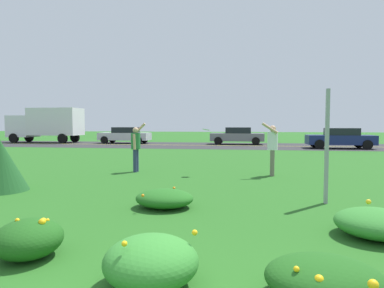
{
  "coord_description": "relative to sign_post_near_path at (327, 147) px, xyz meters",
  "views": [
    {
      "loc": [
        0.77,
        -1.85,
        1.74
      ],
      "look_at": [
        -1.03,
        9.45,
        1.05
      ],
      "focal_mm": 31.45,
      "sensor_mm": 36.0,
      "label": 1
    }
  ],
  "objects": [
    {
      "name": "ground_plane",
      "position": [
        -2.52,
        6.79,
        -1.25
      ],
      "size": [
        120.0,
        120.0,
        0.0
      ],
      "primitive_type": "plane",
      "color": "#26601E"
    },
    {
      "name": "highway_strip",
      "position": [
        -2.52,
        19.38,
        -1.25
      ],
      "size": [
        120.0,
        8.42,
        0.01
      ],
      "primitive_type": "cube",
      "color": "#2D2D30",
      "rests_on": "ground"
    },
    {
      "name": "highway_center_stripe",
      "position": [
        -2.52,
        19.38,
        -1.24
      ],
      "size": [
        120.0,
        0.16,
        0.0
      ],
      "primitive_type": "cube",
      "color": "yellow",
      "rests_on": "ground"
    },
    {
      "name": "daylily_clump_mid_right",
      "position": [
        -3.4,
        -0.92,
        -1.06
      ],
      "size": [
        1.21,
        1.02,
        0.39
      ],
      "color": "#23661E",
      "rests_on": "ground"
    },
    {
      "name": "daylily_clump_front_center",
      "position": [
        -2.73,
        -4.26,
        -0.98
      ],
      "size": [
        1.03,
        1.01,
        0.59
      ],
      "color": "#337F2D",
      "rests_on": "ground"
    },
    {
      "name": "daylily_clump_front_left",
      "position": [
        -0.97,
        -4.26,
        -1.04
      ],
      "size": [
        1.17,
        0.94,
        0.42
      ],
      "color": "#1E5619",
      "rests_on": "ground"
    },
    {
      "name": "daylily_clump_mid_left",
      "position": [
        0.26,
        -2.18,
        -1.03
      ],
      "size": [
        1.23,
        1.18,
        0.48
      ],
      "color": "#337F2D",
      "rests_on": "ground"
    },
    {
      "name": "daylily_clump_near_camera",
      "position": [
        -4.51,
        -3.76,
        -0.99
      ],
      "size": [
        0.85,
        0.9,
        0.53
      ],
      "color": "#1E5619",
      "rests_on": "ground"
    },
    {
      "name": "sign_post_near_path",
      "position": [
        0.0,
        0.0,
        0.0
      ],
      "size": [
        0.07,
        0.1,
        2.5
      ],
      "color": "#93969B",
      "rests_on": "ground"
    },
    {
      "name": "evergreen_shrub_side",
      "position": [
        -8.01,
        0.1,
        -0.57
      ],
      "size": [
        1.36,
        1.36,
        1.36
      ],
      "primitive_type": "cone",
      "color": "#1E5123",
      "rests_on": "ground"
    },
    {
      "name": "person_thrower_green_shirt",
      "position": [
        -5.67,
        4.01,
        -0.27
      ],
      "size": [
        0.49,
        0.49,
        1.78
      ],
      "color": "#287038",
      "rests_on": "ground"
    },
    {
      "name": "person_catcher_white_shirt",
      "position": [
        -0.86,
        3.84,
        -0.23
      ],
      "size": [
        0.55,
        0.49,
        1.8
      ],
      "color": "silver",
      "rests_on": "ground"
    },
    {
      "name": "frisbee_white",
      "position": [
        -3.08,
        3.71,
        0.3
      ],
      "size": [
        0.27,
        0.26,
        0.09
      ],
      "color": "white"
    },
    {
      "name": "car_navy_center_left",
      "position": [
        4.88,
        17.49,
        -0.51
      ],
      "size": [
        4.5,
        2.0,
        1.45
      ],
      "color": "navy",
      "rests_on": "ground"
    },
    {
      "name": "car_gray_center_right",
      "position": [
        -2.44,
        21.27,
        -0.51
      ],
      "size": [
        4.5,
        2.0,
        1.45
      ],
      "color": "slate",
      "rests_on": "ground"
    },
    {
      "name": "car_silver_rightmost",
      "position": [
        -12.48,
        21.27,
        -0.51
      ],
      "size": [
        4.5,
        2.0,
        1.45
      ],
      "color": "#B7BABF",
      "rests_on": "ground"
    },
    {
      "name": "box_truck_white",
      "position": [
        -20.12,
        21.27,
        0.56
      ],
      "size": [
        6.7,
        2.46,
        3.2
      ],
      "color": "silver",
      "rests_on": "ground"
    }
  ]
}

